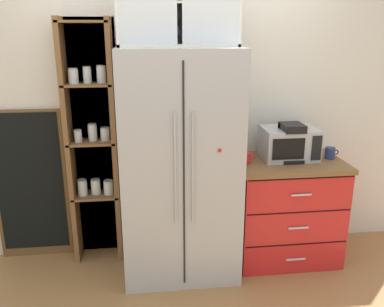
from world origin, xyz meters
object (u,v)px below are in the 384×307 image
at_px(mug_red, 246,158).
at_px(bottle_green, 291,146).
at_px(mug_navy, 330,153).
at_px(coffee_maker, 290,142).
at_px(refrigerator, 179,165).
at_px(chalkboard_menu, 31,185).
at_px(microwave, 289,143).

distance_m(mug_red, bottle_green, 0.38).
bearing_deg(mug_navy, coffee_maker, 179.25).
height_order(mug_navy, bottle_green, bottle_green).
bearing_deg(refrigerator, mug_navy, 2.59).
height_order(refrigerator, mug_red, refrigerator).
relative_size(coffee_maker, bottle_green, 1.06).
height_order(bottle_green, chalkboard_menu, chalkboard_menu).
bearing_deg(microwave, mug_navy, -7.70).
distance_m(mug_red, chalkboard_menu, 1.81).
xyz_separation_m(mug_navy, chalkboard_menu, (-2.49, 0.27, -0.27)).
bearing_deg(coffee_maker, mug_navy, -0.75).
bearing_deg(mug_red, chalkboard_menu, 170.26).
relative_size(bottle_green, chalkboard_menu, 0.23).
height_order(microwave, mug_red, microwave).
xyz_separation_m(refrigerator, coffee_maker, (0.91, 0.06, 0.14)).
distance_m(bottle_green, chalkboard_menu, 2.19).
distance_m(coffee_maker, mug_red, 0.39).
relative_size(microwave, mug_navy, 3.74).
relative_size(mug_red, chalkboard_menu, 0.09).
bearing_deg(coffee_maker, bottle_green, -90.00).
bearing_deg(chalkboard_menu, refrigerator, -14.91).
bearing_deg(refrigerator, mug_red, 2.52).
bearing_deg(microwave, bottle_green, -94.98).
height_order(refrigerator, mug_navy, refrigerator).
height_order(coffee_maker, bottle_green, coffee_maker).
xyz_separation_m(coffee_maker, mug_navy, (0.35, -0.00, -0.11)).
xyz_separation_m(coffee_maker, mug_red, (-0.37, -0.04, -0.11)).
relative_size(mug_navy, bottle_green, 0.40).
height_order(mug_navy, chalkboard_menu, chalkboard_menu).
distance_m(microwave, mug_navy, 0.36).
relative_size(refrigerator, mug_navy, 15.22).
bearing_deg(mug_navy, microwave, 172.30).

